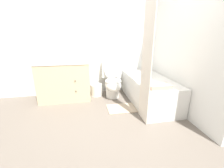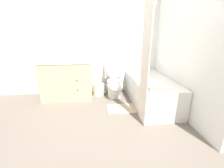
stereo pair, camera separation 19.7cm
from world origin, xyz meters
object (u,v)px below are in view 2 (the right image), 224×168
(wastebasket, at_px, (99,89))
(hand_towel_folded, at_px, (43,60))
(bathtub, at_px, (150,91))
(sink_faucet, at_px, (67,58))
(bath_towel_folded, at_px, (159,88))
(tissue_box, at_px, (72,57))
(vanity_cabinet, at_px, (68,79))
(bath_mat, at_px, (121,109))
(toilet, at_px, (114,82))

(wastebasket, distance_m, hand_towel_folded, 1.33)
(bathtub, bearing_deg, sink_faucet, 158.30)
(bath_towel_folded, bearing_deg, tissue_box, 139.09)
(sink_faucet, height_order, bath_towel_folded, sink_faucet)
(tissue_box, distance_m, hand_towel_folded, 0.61)
(sink_faucet, bearing_deg, bathtub, -21.70)
(bath_towel_folded, bearing_deg, bathtub, 79.55)
(bath_towel_folded, bearing_deg, vanity_cabinet, 145.21)
(sink_faucet, height_order, bathtub, sink_faucet)
(bathtub, distance_m, bath_mat, 0.71)
(vanity_cabinet, xyz_separation_m, tissue_box, (0.12, 0.18, 0.46))
(wastebasket, bearing_deg, bathtub, -28.45)
(toilet, height_order, wastebasket, toilet)
(hand_towel_folded, height_order, bath_towel_folded, hand_towel_folded)
(bathtub, relative_size, bath_mat, 2.93)
(hand_towel_folded, height_order, bath_mat, hand_towel_folded)
(tissue_box, relative_size, bath_towel_folded, 0.42)
(bath_mat, bearing_deg, sink_faucet, 140.77)
(toilet, bearing_deg, bathtub, -32.79)
(vanity_cabinet, xyz_separation_m, hand_towel_folded, (-0.40, -0.16, 0.45))
(sink_faucet, xyz_separation_m, tissue_box, (0.12, -0.01, 0.02))
(wastebasket, bearing_deg, bath_mat, -61.88)
(tissue_box, bearing_deg, bath_mat, -42.26)
(hand_towel_folded, bearing_deg, bath_towel_folded, -25.48)
(sink_faucet, xyz_separation_m, wastebasket, (0.68, -0.12, -0.74))
(sink_faucet, relative_size, wastebasket, 0.53)
(vanity_cabinet, height_order, bath_mat, vanity_cabinet)
(sink_faucet, bearing_deg, vanity_cabinet, -90.00)
(toilet, xyz_separation_m, bath_towel_folded, (0.57, -1.06, 0.21))
(sink_faucet, distance_m, tissue_box, 0.12)
(vanity_cabinet, relative_size, bathtub, 0.68)
(toilet, xyz_separation_m, bathtub, (0.69, -0.44, -0.08))
(bathtub, distance_m, wastebasket, 1.19)
(wastebasket, height_order, bath_mat, wastebasket)
(hand_towel_folded, distance_m, bath_mat, 1.81)
(sink_faucet, height_order, tissue_box, sink_faucet)
(sink_faucet, relative_size, toilet, 0.16)
(hand_towel_folded, bearing_deg, wastebasket, 11.62)
(bathtub, xyz_separation_m, hand_towel_folded, (-2.12, 0.34, 0.61))
(bathtub, relative_size, bath_towel_folded, 4.45)
(toilet, relative_size, tissue_box, 5.93)
(vanity_cabinet, relative_size, hand_towel_folded, 5.35)
(bathtub, height_order, bath_towel_folded, bath_towel_folded)
(sink_faucet, xyz_separation_m, bath_mat, (1.09, -0.89, -0.87))
(toilet, height_order, tissue_box, tissue_box)
(bathtub, bearing_deg, hand_towel_folded, 170.81)
(sink_faucet, relative_size, tissue_box, 0.96)
(wastebasket, bearing_deg, bath_towel_folded, -51.75)
(toilet, relative_size, hand_towel_folded, 4.37)
(tissue_box, bearing_deg, bathtub, -22.96)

